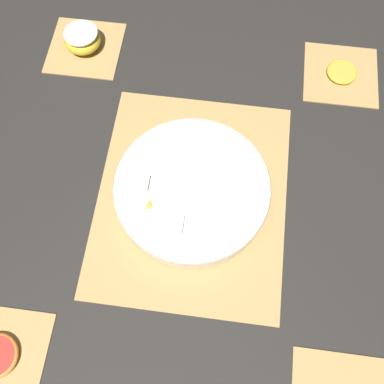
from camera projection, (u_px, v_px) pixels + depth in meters
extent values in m
plane|color=black|center=(192.00, 197.00, 0.91)|extent=(6.00, 6.00, 0.00)
cube|color=#A8844C|center=(192.00, 197.00, 0.91)|extent=(0.47, 0.38, 0.01)
cube|color=#4C381E|center=(201.00, 130.00, 0.97)|extent=(0.01, 0.37, 0.00)
cube|color=#4C381E|center=(197.00, 162.00, 0.94)|extent=(0.01, 0.37, 0.00)
cube|color=#4C381E|center=(192.00, 196.00, 0.91)|extent=(0.01, 0.37, 0.00)
cube|color=#4C381E|center=(187.00, 233.00, 0.88)|extent=(0.01, 0.37, 0.00)
cube|color=#4C381E|center=(181.00, 272.00, 0.84)|extent=(0.01, 0.37, 0.00)
cube|color=#A8844C|center=(85.00, 48.00, 1.06)|extent=(0.17, 0.17, 0.01)
cube|color=#4C381E|center=(88.00, 38.00, 1.07)|extent=(0.00, 0.16, 0.00)
cube|color=#4C381E|center=(82.00, 56.00, 1.04)|extent=(0.00, 0.16, 0.00)
cube|color=#4C381E|center=(2.00, 340.00, 0.80)|extent=(0.00, 0.16, 0.00)
cube|color=#A8844C|center=(341.00, 74.00, 1.03)|extent=(0.17, 0.17, 0.01)
cube|color=#4C381E|center=(341.00, 64.00, 1.04)|extent=(0.00, 0.16, 0.00)
cube|color=#4C381E|center=(341.00, 84.00, 1.01)|extent=(0.00, 0.16, 0.00)
cube|color=#4C381E|center=(341.00, 378.00, 0.77)|extent=(0.00, 0.16, 0.00)
cylinder|color=silver|center=(192.00, 191.00, 0.88)|extent=(0.30, 0.30, 0.05)
torus|color=silver|center=(192.00, 187.00, 0.86)|extent=(0.30, 0.30, 0.01)
cylinder|color=#F7EFC6|center=(194.00, 156.00, 0.88)|extent=(0.03, 0.03, 0.01)
cylinder|color=#F7EFC6|center=(216.00, 169.00, 0.89)|extent=(0.03, 0.03, 0.01)
cylinder|color=#F7EFC6|center=(237.00, 231.00, 0.85)|extent=(0.02, 0.02, 0.01)
cylinder|color=#F7EFC6|center=(142.00, 218.00, 0.85)|extent=(0.03, 0.03, 0.01)
cylinder|color=#F7EFC6|center=(169.00, 188.00, 0.88)|extent=(0.02, 0.02, 0.01)
cylinder|color=#F7EFC6|center=(198.00, 233.00, 0.83)|extent=(0.03, 0.03, 0.01)
cube|color=beige|center=(214.00, 158.00, 0.91)|extent=(0.03, 0.03, 0.03)
cube|color=beige|center=(252.00, 206.00, 0.85)|extent=(0.03, 0.03, 0.03)
cube|color=beige|center=(142.00, 185.00, 0.86)|extent=(0.03, 0.03, 0.03)
cube|color=beige|center=(174.00, 151.00, 0.91)|extent=(0.03, 0.03, 0.03)
cube|color=beige|center=(229.00, 185.00, 0.87)|extent=(0.02, 0.02, 0.02)
cube|color=beige|center=(194.00, 205.00, 0.86)|extent=(0.03, 0.03, 0.03)
cube|color=beige|center=(183.00, 182.00, 0.88)|extent=(0.03, 0.03, 0.03)
cube|color=beige|center=(206.00, 224.00, 0.84)|extent=(0.02, 0.02, 0.02)
cube|color=beige|center=(227.00, 148.00, 0.90)|extent=(0.03, 0.03, 0.03)
cube|color=beige|center=(177.00, 211.00, 0.87)|extent=(0.03, 0.03, 0.03)
cube|color=beige|center=(139.00, 183.00, 0.89)|extent=(0.02, 0.02, 0.02)
cube|color=beige|center=(175.00, 226.00, 0.83)|extent=(0.03, 0.03, 0.03)
cube|color=beige|center=(199.00, 239.00, 0.85)|extent=(0.03, 0.03, 0.03)
ellipsoid|color=#F9A338|center=(149.00, 207.00, 0.84)|extent=(0.03, 0.02, 0.01)
ellipsoid|color=red|center=(160.00, 219.00, 0.85)|extent=(0.03, 0.02, 0.02)
ellipsoid|color=#F9A338|center=(226.00, 170.00, 0.91)|extent=(0.03, 0.02, 0.01)
ellipsoid|color=#F9A338|center=(166.00, 139.00, 0.91)|extent=(0.03, 0.01, 0.01)
ellipsoid|color=#F9A338|center=(232.00, 202.00, 0.86)|extent=(0.03, 0.02, 0.01)
ellipsoid|color=red|center=(213.00, 213.00, 0.88)|extent=(0.02, 0.01, 0.01)
ellipsoid|color=red|center=(197.00, 140.00, 0.93)|extent=(0.04, 0.02, 0.02)
ellipsoid|color=#F9A338|center=(165.00, 176.00, 0.88)|extent=(0.03, 0.01, 0.01)
ellipsoid|color=gold|center=(83.00, 40.00, 1.03)|extent=(0.08, 0.08, 0.05)
cylinder|color=beige|center=(81.00, 33.00, 1.01)|extent=(0.08, 0.08, 0.00)
cylinder|color=#F9A338|center=(342.00, 72.00, 1.02)|extent=(0.06, 0.06, 0.01)
torus|color=#F4A82D|center=(342.00, 72.00, 1.02)|extent=(0.07, 0.07, 0.01)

